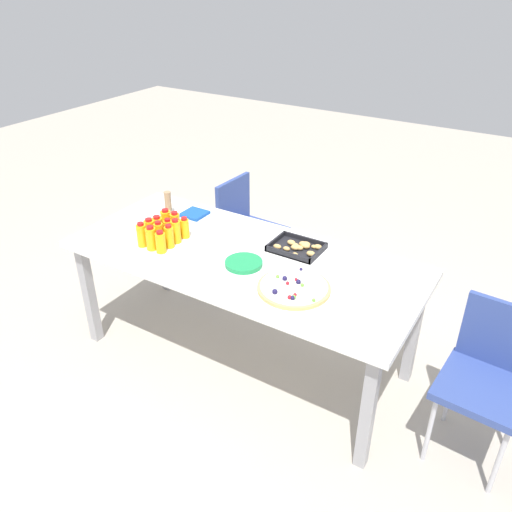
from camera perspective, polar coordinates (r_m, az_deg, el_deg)
ground_plane at (r=3.36m, az=-1.38°, el=-11.10°), size 12.00×12.00×0.00m
party_table at (r=2.95m, az=-1.54°, el=-1.00°), size 2.04×0.88×0.75m
chair_end at (r=2.74m, az=24.48°, el=-11.67°), size 0.43×0.43×0.83m
chair_far_left at (r=3.83m, az=-1.10°, el=3.53°), size 0.42×0.42×0.83m
juice_bottle_0 at (r=3.05m, az=-12.57°, el=2.28°), size 0.06×0.06×0.15m
juice_bottle_1 at (r=3.00m, az=-11.57°, el=1.93°), size 0.06×0.06×0.15m
juice_bottle_2 at (r=2.97m, az=-10.54°, el=1.51°), size 0.06×0.06×0.13m
juice_bottle_3 at (r=3.10m, az=-11.73°, el=2.81°), size 0.06×0.06×0.14m
juice_bottle_4 at (r=3.05m, az=-10.73°, el=2.46°), size 0.05×0.05×0.15m
juice_bottle_5 at (r=3.01m, az=-9.61°, el=2.13°), size 0.05×0.05×0.14m
juice_bottle_6 at (r=3.15m, az=-10.88°, el=3.21°), size 0.06×0.06×0.13m
juice_bottle_7 at (r=3.10m, az=-9.72°, el=2.91°), size 0.05×0.05×0.13m
juice_bottle_8 at (r=3.05m, az=-8.88°, el=2.71°), size 0.06×0.06×0.15m
juice_bottle_9 at (r=3.19m, az=-9.98°, el=3.83°), size 0.06×0.06×0.15m
juice_bottle_10 at (r=3.16m, az=-8.95°, el=3.58°), size 0.06×0.06×0.15m
juice_bottle_11 at (r=3.11m, az=-7.87°, el=3.12°), size 0.05×0.05×0.13m
fruit_pizza at (r=2.61m, az=4.21°, el=-3.52°), size 0.37×0.37×0.05m
snack_tray at (r=2.97m, az=4.67°, el=0.94°), size 0.29×0.23×0.04m
plate_stack at (r=2.81m, az=-1.37°, el=-0.81°), size 0.21×0.21×0.02m
napkin_stack at (r=3.40m, az=-6.85°, el=4.68°), size 0.15×0.15×0.02m
cardboard_tube at (r=3.42m, az=-9.74°, el=5.81°), size 0.04×0.04×0.16m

